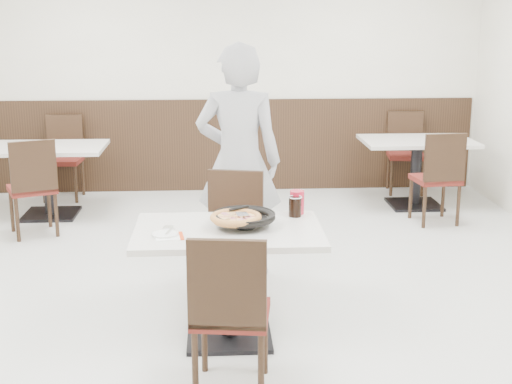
{
  "coord_description": "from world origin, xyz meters",
  "views": [
    {
      "loc": [
        -0.16,
        -4.96,
        2.08
      ],
      "look_at": [
        0.12,
        -0.3,
        0.91
      ],
      "focal_mm": 50.0,
      "sensor_mm": 36.0,
      "label": 1
    }
  ],
  "objects": [
    {
      "name": "red_cup",
      "position": [
        0.4,
        -0.27,
        0.83
      ],
      "size": [
        0.1,
        0.1,
        0.16
      ],
      "primitive_type": "cylinder",
      "rotation": [
        0.0,
        0.0,
        -0.01
      ],
      "color": "#AD142A",
      "rests_on": "main_table"
    },
    {
      "name": "bg_table_right",
      "position": [
        2.06,
        2.61,
        0.38
      ],
      "size": [
        1.23,
        0.84,
        0.75
      ],
      "primitive_type": null,
      "rotation": [
        0.0,
        0.0,
        0.03
      ],
      "color": "silver",
      "rests_on": "floor"
    },
    {
      "name": "bg_chair_left_far",
      "position": [
        -1.9,
        3.15,
        0.47
      ],
      "size": [
        0.44,
        0.44,
        0.95
      ],
      "primitive_type": null,
      "rotation": [
        0.0,
        0.0,
        3.1
      ],
      "color": "black",
      "rests_on": "floor"
    },
    {
      "name": "floor",
      "position": [
        0.0,
        0.0,
        0.0
      ],
      "size": [
        7.0,
        7.0,
        0.0
      ],
      "primitive_type": "plane",
      "color": "#A9A9A4",
      "rests_on": "ground"
    },
    {
      "name": "side_plate",
      "position": [
        -0.47,
        -0.72,
        0.76
      ],
      "size": [
        0.16,
        0.16,
        0.01
      ],
      "primitive_type": "cylinder",
      "rotation": [
        0.0,
        0.0,
        -0.01
      ],
      "color": "white",
      "rests_on": "napkin"
    },
    {
      "name": "cola_glass",
      "position": [
        0.38,
        -0.34,
        0.81
      ],
      "size": [
        0.09,
        0.09,
        0.13
      ],
      "primitive_type": "cylinder",
      "rotation": [
        0.0,
        0.0,
        -0.01
      ],
      "color": "black",
      "rests_on": "main_table"
    },
    {
      "name": "wainscot_back",
      "position": [
        0.0,
        3.48,
        0.55
      ],
      "size": [
        5.9,
        0.03,
        1.1
      ],
      "primitive_type": "cube",
      "color": "black",
      "rests_on": "floor"
    },
    {
      "name": "bg_chair_right_near",
      "position": [
        2.08,
        1.96,
        0.47
      ],
      "size": [
        0.47,
        0.47,
        0.95
      ],
      "primitive_type": null,
      "rotation": [
        0.0,
        0.0,
        0.11
      ],
      "color": "black",
      "rests_on": "floor"
    },
    {
      "name": "trivet",
      "position": [
        0.03,
        -0.59,
        0.77
      ],
      "size": [
        0.13,
        0.13,
        0.04
      ],
      "primitive_type": "cylinder",
      "rotation": [
        0.0,
        0.0,
        -0.01
      ],
      "color": "black",
      "rests_on": "main_table"
    },
    {
      "name": "pizza",
      "position": [
        -0.03,
        -0.61,
        0.81
      ],
      "size": [
        0.29,
        0.29,
        0.02
      ],
      "primitive_type": "cylinder",
      "rotation": [
        0.0,
        0.0,
        -0.01
      ],
      "color": "#CB8540",
      "rests_on": "pizza_pan"
    },
    {
      "name": "pizza_server",
      "position": [
        0.01,
        -0.59,
        0.84
      ],
      "size": [
        0.09,
        0.1,
        0.0
      ],
      "primitive_type": "cube",
      "rotation": [
        0.0,
        0.0,
        0.17
      ],
      "color": "silver",
      "rests_on": "pizza"
    },
    {
      "name": "chair_far",
      "position": [
        -0.05,
        0.04,
        0.47
      ],
      "size": [
        0.5,
        0.5,
        0.95
      ],
      "primitive_type": null,
      "rotation": [
        0.0,
        0.0,
        2.92
      ],
      "color": "black",
      "rests_on": "floor"
    },
    {
      "name": "bg_chair_right_far",
      "position": [
        2.11,
        3.22,
        0.47
      ],
      "size": [
        0.47,
        0.47,
        0.95
      ],
      "primitive_type": null,
      "rotation": [
        0.0,
        0.0,
        3.01
      ],
      "color": "black",
      "rests_on": "floor"
    },
    {
      "name": "wall_front",
      "position": [
        0.0,
        -3.5,
        1.4
      ],
      "size": [
        6.0,
        0.04,
        2.8
      ],
      "primitive_type": "cube",
      "color": "beige",
      "rests_on": "floor"
    },
    {
      "name": "main_table",
      "position": [
        -0.08,
        -0.6,
        0.38
      ],
      "size": [
        1.21,
        0.81,
        0.75
      ],
      "primitive_type": null,
      "rotation": [
        0.0,
        0.0,
        -0.01
      ],
      "color": "silver",
      "rests_on": "floor"
    },
    {
      "name": "wall_back",
      "position": [
        0.0,
        3.5,
        1.4
      ],
      "size": [
        6.0,
        0.04,
        2.8
      ],
      "primitive_type": "cube",
      "color": "beige",
      "rests_on": "floor"
    },
    {
      "name": "pizza_pan",
      "position": [
        0.02,
        -0.56,
        0.79
      ],
      "size": [
        0.33,
        0.33,
        0.01
      ],
      "primitive_type": "cylinder",
      "rotation": [
        0.0,
        0.0,
        -0.01
      ],
      "color": "black",
      "rests_on": "trivet"
    },
    {
      "name": "bg_chair_left_near",
      "position": [
        -1.92,
        1.79,
        0.47
      ],
      "size": [
        0.55,
        0.55,
        0.95
      ],
      "primitive_type": null,
      "rotation": [
        0.0,
        0.0,
        0.4
      ],
      "color": "black",
      "rests_on": "floor"
    },
    {
      "name": "napkin",
      "position": [
        -0.45,
        -0.74,
        0.75
      ],
      "size": [
        0.19,
        0.19,
        0.0
      ],
      "primitive_type": "cube",
      "rotation": [
        0.0,
        0.0,
        0.13
      ],
      "color": "white",
      "rests_on": "main_table"
    },
    {
      "name": "bg_table_left",
      "position": [
        -1.91,
        2.44,
        0.38
      ],
      "size": [
        1.26,
        0.9,
        0.75
      ],
      "primitive_type": null,
      "rotation": [
        0.0,
        0.0,
        0.09
      ],
      "color": "silver",
      "rests_on": "floor"
    },
    {
      "name": "diner_person",
      "position": [
        0.03,
        0.61,
        0.94
      ],
      "size": [
        0.73,
        0.53,
        1.88
      ],
      "primitive_type": "imported",
      "rotation": [
        0.0,
        0.0,
        3.02
      ],
      "color": "#AEAEB3",
      "rests_on": "floor"
    },
    {
      "name": "fork",
      "position": [
        -0.45,
        -0.68,
        0.77
      ],
      "size": [
        0.05,
        0.16,
        0.0
      ],
      "primitive_type": "cube",
      "rotation": [
        0.0,
        0.0,
        -0.22
      ],
      "color": "silver",
      "rests_on": "side_plate"
    },
    {
      "name": "chair_near",
      "position": [
        -0.08,
        -1.26,
        0.47
      ],
      "size": [
        0.47,
        0.47,
        0.95
      ],
      "primitive_type": null,
      "rotation": [
        0.0,
        0.0,
        -0.13
      ],
      "color": "black",
      "rests_on": "floor"
    }
  ]
}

